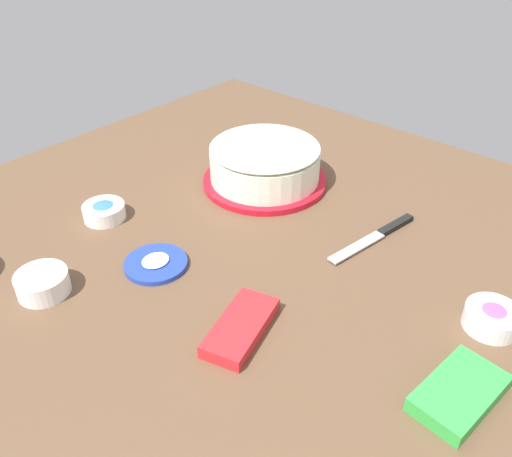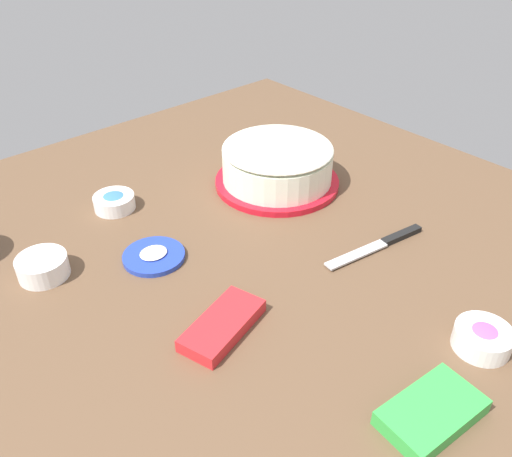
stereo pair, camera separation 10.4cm
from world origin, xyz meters
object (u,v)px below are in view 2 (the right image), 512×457
object	(u,v)px
frosted_cake	(277,165)
sprinkle_bowl_rainbow	(483,338)
candy_box_lower	(223,325)
spreading_knife	(384,243)
candy_box_upper	(432,412)
frosting_tub_lid	(154,256)
sprinkle_bowl_blue	(114,201)
sprinkle_bowl_orange	(43,266)

from	to	relation	value
frosted_cake	sprinkle_bowl_rainbow	bearing A→B (deg)	-100.92
sprinkle_bowl_rainbow	candy_box_lower	size ratio (longest dim) A/B	0.58
frosted_cake	spreading_knife	distance (m)	0.32
candy_box_upper	frosted_cake	bearing A→B (deg)	70.65
frosting_tub_lid	candy_box_lower	world-z (taller)	candy_box_lower
sprinkle_bowl_blue	sprinkle_bowl_orange	world-z (taller)	sprinkle_bowl_orange
candy_box_upper	sprinkle_bowl_orange	bearing A→B (deg)	118.11
frosted_cake	frosting_tub_lid	world-z (taller)	frosted_cake
sprinkle_bowl_rainbow	candy_box_upper	bearing A→B (deg)	-172.49
frosting_tub_lid	sprinkle_bowl_rainbow	world-z (taller)	sprinkle_bowl_rainbow
frosted_cake	candy_box_upper	world-z (taller)	frosted_cake
frosted_cake	sprinkle_bowl_rainbow	world-z (taller)	frosted_cake
sprinkle_bowl_blue	frosted_cake	bearing A→B (deg)	-25.18
sprinkle_bowl_rainbow	sprinkle_bowl_blue	world-z (taller)	sprinkle_bowl_rainbow
sprinkle_bowl_orange	candy_box_upper	size ratio (longest dim) A/B	0.63
sprinkle_bowl_rainbow	sprinkle_bowl_blue	bearing A→B (deg)	106.89
frosted_cake	candy_box_upper	bearing A→B (deg)	-115.17
sprinkle_bowl_blue	candy_box_upper	size ratio (longest dim) A/B	0.61
sprinkle_bowl_rainbow	candy_box_lower	distance (m)	0.40
spreading_knife	sprinkle_bowl_rainbow	xyz separation A→B (m)	(-0.10, -0.26, 0.01)
frosted_cake	candy_box_upper	xyz separation A→B (m)	(-0.28, -0.60, -0.04)
frosting_tub_lid	candy_box_upper	xyz separation A→B (m)	(0.09, -0.55, 0.01)
spreading_knife	sprinkle_bowl_blue	distance (m)	0.57
frosted_cake	frosting_tub_lid	xyz separation A→B (m)	(-0.37, -0.05, -0.05)
spreading_knife	sprinkle_bowl_rainbow	size ratio (longest dim) A/B	2.65
frosting_tub_lid	sprinkle_bowl_orange	size ratio (longest dim) A/B	1.29
frosting_tub_lid	candy_box_upper	distance (m)	0.56
candy_box_lower	sprinkle_bowl_rainbow	bearing A→B (deg)	-62.82
frosting_tub_lid	sprinkle_bowl_blue	size ratio (longest dim) A/B	1.34
spreading_knife	candy_box_upper	size ratio (longest dim) A/B	1.64
sprinkle_bowl_rainbow	candy_box_lower	bearing A→B (deg)	133.40
frosted_cake	sprinkle_bowl_orange	xyz separation A→B (m)	(-0.54, 0.04, -0.03)
frosting_tub_lid	candy_box_lower	distance (m)	0.24
candy_box_upper	sprinkle_bowl_rainbow	bearing A→B (deg)	13.32
sprinkle_bowl_orange	candy_box_upper	bearing A→B (deg)	-67.70
candy_box_upper	frosting_tub_lid	bearing A→B (deg)	104.75
frosting_tub_lid	sprinkle_bowl_blue	distance (m)	0.21
candy_box_lower	spreading_knife	bearing A→B (deg)	-20.67
sprinkle_bowl_blue	sprinkle_bowl_rainbow	bearing A→B (deg)	-73.11
frosting_tub_lid	candy_box_lower	xyz separation A→B (m)	(-0.02, -0.23, 0.01)
frosting_tub_lid	sprinkle_bowl_rainbow	distance (m)	0.59
spreading_knife	sprinkle_bowl_orange	xyz separation A→B (m)	(-0.54, 0.35, 0.01)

